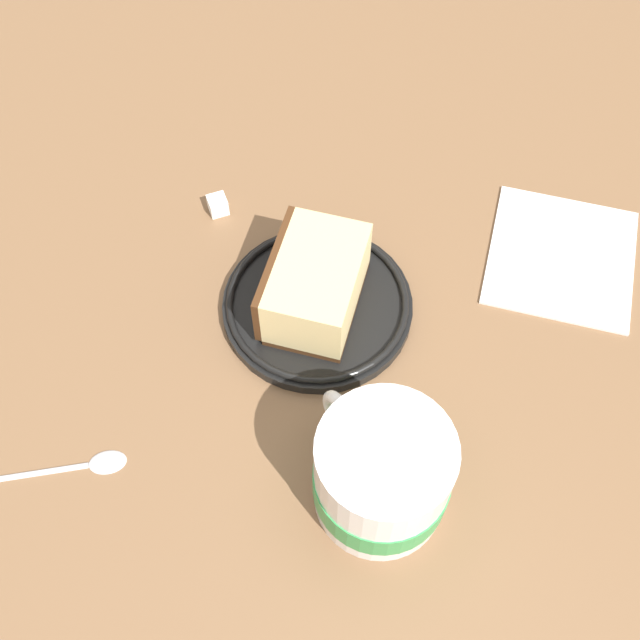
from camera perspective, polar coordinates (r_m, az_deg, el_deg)
name	(u,v)px	position (r cm, az deg, el deg)	size (l,w,h in cm)	color
ground_plane	(346,359)	(69.18, 1.89, -2.79)	(135.75, 135.75, 2.00)	brown
small_plate	(318,305)	(69.80, -0.18, 1.09)	(16.63, 16.63, 1.67)	black
cake_slice	(314,284)	(67.18, -0.41, 2.61)	(9.94, 12.12, 5.83)	#472814
tea_mug	(381,475)	(59.06, 4.39, -10.94)	(12.05, 10.12, 9.56)	white
teaspoon	(86,464)	(66.24, -16.35, -9.82)	(9.19, 8.12, 0.80)	silver
folded_napkin	(562,256)	(76.68, 16.86, 4.40)	(13.00, 13.84, 0.60)	white
sugar_cube	(218,205)	(76.97, -7.30, 8.14)	(1.72, 1.72, 1.72)	white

